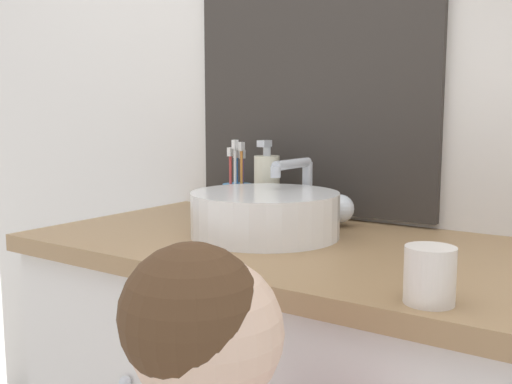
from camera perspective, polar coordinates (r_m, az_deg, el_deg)
wall_back at (r=1.37m, az=14.59°, el=14.93°), size 3.20×0.18×2.50m
sink_basin at (r=1.18m, az=1.19°, el=-2.07°), size 0.31×0.36×0.15m
toothbrush_holder at (r=1.45m, az=-1.88°, el=-0.36°), size 0.07×0.07×0.19m
soap_dispenser at (r=1.39m, az=1.08°, el=0.62°), size 0.06×0.06×0.19m
drinking_cup at (r=0.80m, az=16.98°, el=-7.95°), size 0.07×0.07×0.08m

